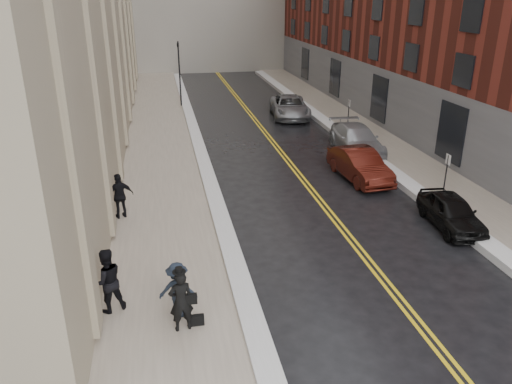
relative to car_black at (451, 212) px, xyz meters
name	(u,v)px	position (x,y,z in m)	size (l,w,h in m)	color
ground	(335,333)	(-6.80, -5.57, -0.66)	(160.00, 160.00, 0.00)	black
sidewalk_left	(161,161)	(-11.30, 10.43, -0.59)	(4.00, 64.00, 0.15)	gray
sidewalk_right	(388,148)	(2.20, 10.43, -0.59)	(3.00, 64.00, 0.15)	gray
lane_stripe_a	(281,155)	(-4.42, 10.43, -0.66)	(0.12, 64.00, 0.01)	gold
lane_stripe_b	(285,155)	(-4.18, 10.43, -0.66)	(0.12, 64.00, 0.01)	gold
snow_ridge_left	(202,158)	(-9.00, 10.43, -0.53)	(0.70, 60.80, 0.26)	white
snow_ridge_right	(359,148)	(0.35, 10.43, -0.51)	(0.85, 60.80, 0.30)	white
traffic_signal	(179,69)	(-9.40, 24.43, 2.42)	(0.18, 0.15, 5.20)	black
parking_sign_near	(446,173)	(1.10, 2.43, 0.69)	(0.06, 0.35, 2.23)	black
parking_sign_far	(348,113)	(1.10, 14.43, 0.69)	(0.06, 0.35, 2.23)	black
car_black	(451,212)	(0.00, 0.00, 0.00)	(1.56, 3.88, 1.32)	black
car_maroon	(359,165)	(-1.53, 5.87, 0.11)	(1.63, 4.67, 1.54)	#3F110B
car_silver_near	(356,140)	(0.00, 10.13, 0.13)	(2.20, 5.42, 1.57)	#A4A6AC
car_silver_far	(290,107)	(-1.58, 19.48, 0.13)	(2.61, 5.66, 1.57)	gray
pedestrian_main	(181,301)	(-10.96, -4.75, 0.40)	(0.66, 0.44, 1.82)	black
pedestrian_a	(107,281)	(-13.00, -3.44, 0.47)	(0.96, 0.75, 1.97)	black
pedestrian_b	(178,290)	(-11.02, -4.09, 0.33)	(1.09, 0.63, 1.69)	#1B2331
pedestrian_c	(120,196)	(-13.00, 3.14, 0.44)	(1.11, 0.46, 1.90)	black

